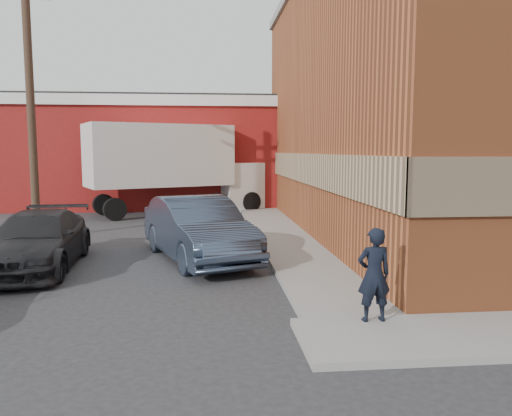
{
  "coord_description": "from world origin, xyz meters",
  "views": [
    {
      "loc": [
        -1.85,
        -7.96,
        2.9
      ],
      "look_at": [
        -0.69,
        3.95,
        1.52
      ],
      "focal_mm": 35.0,
      "sensor_mm": 36.0,
      "label": 1
    }
  ],
  "objects_px": {
    "warehouse": "(131,152)",
    "box_truck": "(176,163)",
    "utility_pole": "(30,93)",
    "sedan": "(198,229)",
    "suv_b": "(37,240)",
    "brick_building": "(501,100)",
    "man": "(374,275)"
  },
  "relations": [
    {
      "from": "warehouse",
      "to": "box_truck",
      "type": "bearing_deg",
      "value": -59.76
    },
    {
      "from": "utility_pole",
      "to": "sedan",
      "type": "height_order",
      "value": "utility_pole"
    },
    {
      "from": "utility_pole",
      "to": "suv_b",
      "type": "xyz_separation_m",
      "value": [
        1.45,
        -4.39,
        -4.05
      ]
    },
    {
      "from": "utility_pole",
      "to": "warehouse",
      "type": "bearing_deg",
      "value": 82.23
    },
    {
      "from": "warehouse",
      "to": "sedan",
      "type": "bearing_deg",
      "value": -75.33
    },
    {
      "from": "brick_building",
      "to": "warehouse",
      "type": "distance_m",
      "value": 18.3
    },
    {
      "from": "suv_b",
      "to": "box_truck",
      "type": "relative_size",
      "value": 0.57
    },
    {
      "from": "utility_pole",
      "to": "sedan",
      "type": "distance_m",
      "value": 7.67
    },
    {
      "from": "brick_building",
      "to": "suv_b",
      "type": "distance_m",
      "value": 15.7
    },
    {
      "from": "sedan",
      "to": "box_truck",
      "type": "relative_size",
      "value": 0.6
    },
    {
      "from": "utility_pole",
      "to": "man",
      "type": "height_order",
      "value": "utility_pole"
    },
    {
      "from": "brick_building",
      "to": "utility_pole",
      "type": "xyz_separation_m",
      "value": [
        -16.0,
        0.0,
        0.06
      ]
    },
    {
      "from": "box_truck",
      "to": "utility_pole",
      "type": "bearing_deg",
      "value": -147.36
    },
    {
      "from": "brick_building",
      "to": "warehouse",
      "type": "relative_size",
      "value": 1.12
    },
    {
      "from": "brick_building",
      "to": "man",
      "type": "height_order",
      "value": "brick_building"
    },
    {
      "from": "suv_b",
      "to": "box_truck",
      "type": "xyz_separation_m",
      "value": [
        2.78,
        10.71,
        1.64
      ]
    },
    {
      "from": "box_truck",
      "to": "man",
      "type": "bearing_deg",
      "value": -98.81
    },
    {
      "from": "man",
      "to": "suv_b",
      "type": "bearing_deg",
      "value": -38.57
    },
    {
      "from": "warehouse",
      "to": "man",
      "type": "xyz_separation_m",
      "value": [
        6.83,
        -20.25,
        -1.92
      ]
    },
    {
      "from": "utility_pole",
      "to": "man",
      "type": "xyz_separation_m",
      "value": [
        8.33,
        -9.25,
        -3.85
      ]
    },
    {
      "from": "brick_building",
      "to": "man",
      "type": "bearing_deg",
      "value": -129.66
    },
    {
      "from": "suv_b",
      "to": "sedan",
      "type": "bearing_deg",
      "value": 5.04
    },
    {
      "from": "brick_building",
      "to": "box_truck",
      "type": "distance_m",
      "value": 13.56
    },
    {
      "from": "brick_building",
      "to": "suv_b",
      "type": "xyz_separation_m",
      "value": [
        -14.55,
        -4.38,
        -3.98
      ]
    },
    {
      "from": "warehouse",
      "to": "utility_pole",
      "type": "relative_size",
      "value": 1.81
    },
    {
      "from": "utility_pole",
      "to": "man",
      "type": "distance_m",
      "value": 13.03
    },
    {
      "from": "sedan",
      "to": "warehouse",
      "type": "bearing_deg",
      "value": 85.48
    },
    {
      "from": "brick_building",
      "to": "man",
      "type": "distance_m",
      "value": 12.59
    },
    {
      "from": "brick_building",
      "to": "sedan",
      "type": "xyz_separation_m",
      "value": [
        -10.61,
        -3.82,
        -3.84
      ]
    },
    {
      "from": "man",
      "to": "warehouse",
      "type": "bearing_deg",
      "value": -74.67
    },
    {
      "from": "warehouse",
      "to": "utility_pole",
      "type": "xyz_separation_m",
      "value": [
        -1.5,
        -11.0,
        1.93
      ]
    },
    {
      "from": "suv_b",
      "to": "utility_pole",
      "type": "bearing_deg",
      "value": 105.25
    }
  ]
}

